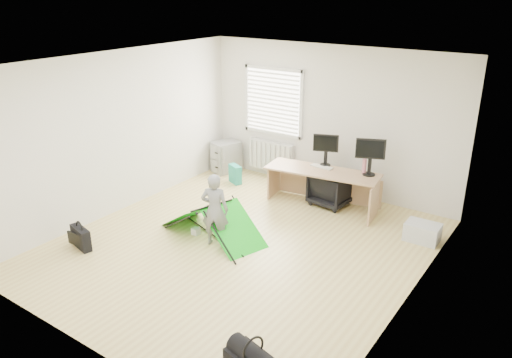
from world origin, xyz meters
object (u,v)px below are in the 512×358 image
Objects in this scene: person at (215,210)px; filing_cabinet at (226,157)px; desk at (321,189)px; thermos at (364,166)px; monitor_left at (326,154)px; laptop_bag at (81,238)px; kite at (212,221)px; monitor_right at (370,162)px; storage_crate at (422,232)px; office_chair at (331,189)px.

filing_cabinet is at bearing -78.68° from person.
thermos is (0.64, 0.28, 0.46)m from desk.
laptop_bag is (-2.14, -3.62, -0.72)m from monitor_left.
filing_cabinet is 1.46× the size of monitor_left.
kite is at bearing -123.77° from thermos.
monitor_left is 2.49m from person.
monitor_right reaches higher than thermos.
storage_crate is at bearing 50.52° from kite.
kite is 1.96m from laptop_bag.
person reaches higher than monitor_left.
thermos is at bearing 15.38° from desk.
monitor_right is at bearing 11.35° from desk.
storage_crate is at bearing -166.88° from person.
monitor_right reaches higher than office_chair.
desk is 2.24m from person.
monitor_right is 2.79m from person.
monitor_left reaches higher than storage_crate.
person is 0.68× the size of kite.
thermos is 0.39× the size of office_chair.
person is at bearing 51.58° from laptop_bag.
thermos reaches higher than storage_crate.
monitor_left is at bearing 16.47° from filing_cabinet.
person is (-0.57, -2.40, -0.31)m from monitor_left.
desk is 3.89× the size of storage_crate.
person is (1.81, -2.59, 0.25)m from filing_cabinet.
office_chair is (-0.63, -0.09, -0.60)m from monitor_right.
thermos is 0.51× the size of storage_crate.
desk reaches higher than laptop_bag.
office_chair is at bearing 50.24° from desk.
monitor_left is 0.90× the size of monitor_right.
thermos is (-0.10, 0.02, -0.11)m from monitor_right.
desk is at bearing -130.62° from person.
person is (-0.65, -2.14, 0.23)m from desk.
desk is 2.98× the size of office_chair.
person is at bearing 76.93° from office_chair.
filing_cabinet is 3.26m from monitor_right.
office_chair is 0.58× the size of person.
monitor_left is at bearing -21.43° from office_chair.
monitor_right is (3.20, -0.20, 0.58)m from filing_cabinet.
monitor_left reaches higher than kite.
person is 3.18m from storage_crate.
laptop_bag is at bearing 61.69° from office_chair.
person is at bearing -143.12° from monitor_right.
desk is 7.68× the size of thermos.
filing_cabinet reaches higher than laptop_bag.
laptop_bag is (-2.96, -3.62, -0.74)m from monitor_right.
filing_cabinet is at bearing 153.31° from monitor_left.
kite reaches higher than laptop_bag.
filing_cabinet is 1.31× the size of monitor_right.
thermos reaches higher than laptop_bag.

